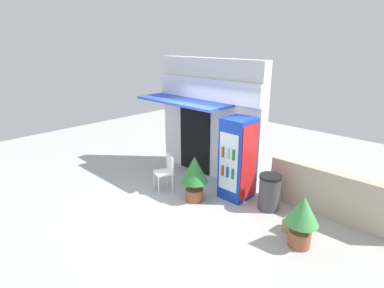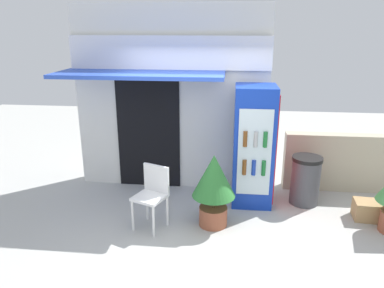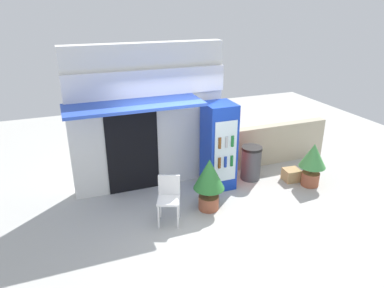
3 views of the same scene
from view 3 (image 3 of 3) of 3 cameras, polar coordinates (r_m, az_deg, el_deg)
The scene contains 9 objects.
ground at distance 7.12m, azimuth 0.93°, elevation -11.50°, with size 16.00×16.00×0.00m, color #B2B2AD.
storefront_building at distance 7.67m, azimuth -7.29°, elevation 4.32°, with size 3.40×1.27×3.17m.
drink_cooler at distance 7.80m, azimuth 4.39°, elevation -0.35°, with size 0.65×0.72×1.94m.
plastic_chair at distance 6.73m, azimuth -3.74°, elevation -8.27°, with size 0.54×0.54×0.91m.
potted_plant_near_shop at distance 7.02m, azimuth 2.77°, elevation -5.63°, with size 0.62×0.62×1.09m.
potted_plant_curbside at distance 8.38m, azimuth 18.86°, elevation -2.49°, with size 0.59×0.59×1.01m.
trash_bin at distance 8.44m, azimuth 9.47°, elevation -2.99°, with size 0.48×0.48×0.81m.
stone_boundary_wall at distance 9.44m, azimuth 13.50°, elevation 0.13°, with size 2.77×0.24×1.03m, color #B7AD93.
cardboard_box at distance 8.67m, azimuth 15.70°, elevation -4.80°, with size 0.37×0.33×0.29m, color tan.
Camera 3 is at (-2.24, -5.50, 3.92)m, focal length 33.15 mm.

